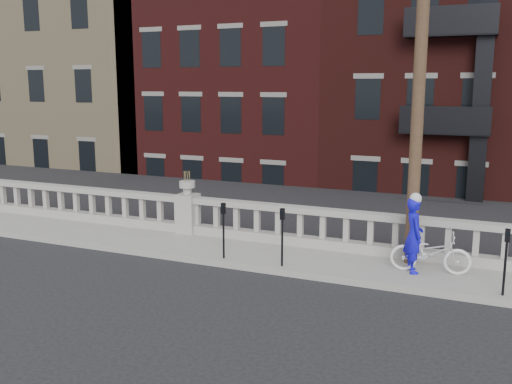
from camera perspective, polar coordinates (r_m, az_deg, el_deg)
ground at (r=13.24m, az=-15.47°, el=-8.52°), size 120.00×120.00×0.00m
sidewalk at (r=15.55m, az=-8.55°, el=-5.08°), size 32.00×2.20×0.15m
balustrade at (r=16.19m, az=-6.83°, el=-2.33°), size 28.00×0.34×1.03m
planter_pedestal at (r=16.15m, az=-6.84°, el=-1.68°), size 0.55×0.55×1.76m
lower_level at (r=33.58m, az=10.70°, el=7.72°), size 80.00×44.00×20.80m
utility_pole at (r=13.41m, az=16.21°, el=14.41°), size 1.60×0.28×10.00m
parking_meter_b at (r=13.63m, az=-3.27°, el=-3.23°), size 0.10×0.09×1.36m
parking_meter_c at (r=13.04m, az=2.64°, el=-3.86°), size 0.10×0.09×1.36m
parking_meter_d at (r=12.26m, az=23.72°, el=-5.73°), size 0.10×0.09×1.36m
bicycle at (r=13.28m, az=17.05°, el=-5.80°), size 1.80×0.81×0.91m
cyclist at (r=13.10m, az=15.50°, el=-4.18°), size 0.62×0.73×1.69m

